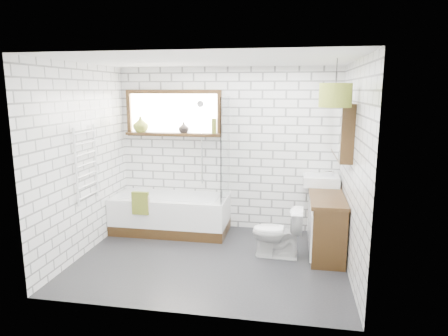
% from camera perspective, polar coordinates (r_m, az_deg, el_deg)
% --- Properties ---
extents(floor, '(3.40, 2.60, 0.01)m').
position_cam_1_polar(floor, '(5.31, -1.92, -12.93)').
color(floor, black).
rests_on(floor, ground).
extents(ceiling, '(3.40, 2.60, 0.01)m').
position_cam_1_polar(ceiling, '(4.86, -2.12, 15.18)').
color(ceiling, white).
rests_on(ceiling, ground).
extents(wall_back, '(3.40, 0.01, 2.50)m').
position_cam_1_polar(wall_back, '(6.20, 0.51, 2.68)').
color(wall_back, white).
rests_on(wall_back, ground).
extents(wall_front, '(3.40, 0.01, 2.50)m').
position_cam_1_polar(wall_front, '(3.70, -6.25, -3.18)').
color(wall_front, white).
rests_on(wall_front, ground).
extents(wall_left, '(0.01, 2.60, 2.50)m').
position_cam_1_polar(wall_left, '(5.55, -19.51, 1.03)').
color(wall_left, white).
rests_on(wall_left, ground).
extents(wall_right, '(0.01, 2.60, 2.50)m').
position_cam_1_polar(wall_right, '(4.88, 17.97, -0.18)').
color(wall_right, white).
rests_on(wall_right, ground).
extents(window, '(1.52, 0.16, 0.68)m').
position_cam_1_polar(window, '(6.30, -7.27, 7.76)').
color(window, black).
rests_on(window, wall_back).
extents(towel_radiator, '(0.06, 0.52, 1.00)m').
position_cam_1_polar(towel_radiator, '(5.53, -19.07, 0.51)').
color(towel_radiator, white).
rests_on(towel_radiator, wall_left).
extents(mirror_cabinet, '(0.16, 1.20, 0.70)m').
position_cam_1_polar(mirror_cabinet, '(5.40, 16.49, 5.25)').
color(mirror_cabinet, black).
rests_on(mirror_cabinet, wall_right).
extents(shower_riser, '(0.02, 0.02, 1.30)m').
position_cam_1_polar(shower_riser, '(6.22, -3.20, 3.62)').
color(shower_riser, silver).
rests_on(shower_riser, wall_back).
extents(bathtub, '(1.74, 0.77, 0.56)m').
position_cam_1_polar(bathtub, '(6.24, -7.58, -6.50)').
color(bathtub, white).
rests_on(bathtub, floor).
extents(shower_screen, '(0.02, 0.72, 1.50)m').
position_cam_1_polar(shower_screen, '(5.81, 0.20, 2.74)').
color(shower_screen, white).
rests_on(shower_screen, bathtub).
extents(towel_green, '(0.25, 0.07, 0.33)m').
position_cam_1_polar(towel_green, '(5.93, -11.85, -4.94)').
color(towel_green, olive).
rests_on(towel_green, bathtub).
extents(towel_beige, '(0.18, 0.05, 0.24)m').
position_cam_1_polar(towel_beige, '(5.91, -11.50, -4.97)').
color(towel_beige, tan).
rests_on(towel_beige, bathtub).
extents(vanity, '(0.45, 1.38, 0.79)m').
position_cam_1_polar(vanity, '(5.64, 14.34, -7.45)').
color(vanity, black).
rests_on(vanity, floor).
extents(basin, '(0.50, 0.44, 0.15)m').
position_cam_1_polar(basin, '(5.97, 13.67, -1.73)').
color(basin, white).
rests_on(basin, vanity).
extents(tap, '(0.04, 0.04, 0.18)m').
position_cam_1_polar(tap, '(5.97, 15.23, -1.18)').
color(tap, silver).
rests_on(tap, vanity).
extents(toilet, '(0.39, 0.66, 0.66)m').
position_cam_1_polar(toilet, '(5.31, 7.60, -9.11)').
color(toilet, white).
rests_on(toilet, floor).
extents(vase_olive, '(0.32, 0.32, 0.25)m').
position_cam_1_polar(vase_olive, '(6.46, -11.83, 5.96)').
color(vase_olive, olive).
rests_on(vase_olive, window).
extents(vase_dark, '(0.21, 0.21, 0.17)m').
position_cam_1_polar(vase_dark, '(6.24, -5.78, 5.59)').
color(vase_dark, black).
rests_on(vase_dark, window).
extents(bottle, '(0.09, 0.09, 0.23)m').
position_cam_1_polar(bottle, '(6.12, -1.45, 5.82)').
color(bottle, olive).
rests_on(bottle, window).
extents(pendant, '(0.36, 0.36, 0.26)m').
position_cam_1_polar(pendant, '(4.65, 15.63, 9.98)').
color(pendant, olive).
rests_on(pendant, ceiling).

